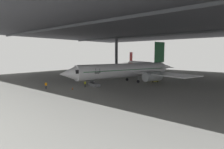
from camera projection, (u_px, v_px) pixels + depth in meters
ground_plane at (125, 82)px, 57.87m from camera, size 110.00×110.00×0.00m
hangar_structure at (149, 28)px, 66.49m from camera, size 121.00×99.00×18.27m
airplane_main at (126, 70)px, 56.96m from camera, size 39.47×40.00×12.55m
boarding_stairs at (95, 83)px, 50.51m from camera, size 4.64×2.57×4.88m
crew_worker_near_nose at (46, 85)px, 46.47m from camera, size 0.37×0.49×1.75m
crew_worker_by_stairs at (85, 84)px, 48.96m from camera, size 0.24×0.55×1.64m
airplane_distant at (139, 64)px, 104.81m from camera, size 27.45×27.77×9.70m
traffic_cone_orange at (72, 88)px, 45.89m from camera, size 0.36×0.36×0.60m
baggage_tug at (154, 80)px, 57.84m from camera, size 2.27×2.48×0.90m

